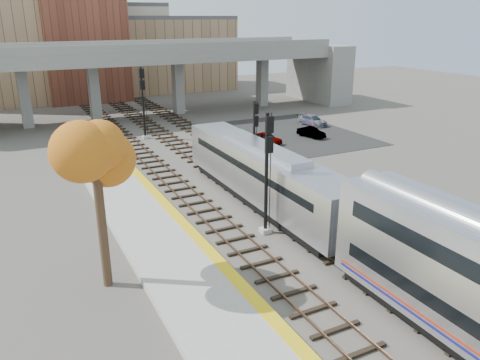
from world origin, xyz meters
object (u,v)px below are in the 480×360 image
signal_mast_near (267,175)px  car_a (267,138)px  signal_mast_mid (254,143)px  car_c (313,120)px  tree (94,152)px  signal_mast_far (143,103)px  locomotive (263,174)px  car_b (311,132)px

signal_mast_near → car_a: 21.44m
signal_mast_mid → car_c: (15.83, 14.32, -2.40)m
tree → car_c: bearing=39.9°
car_a → signal_mast_far: bearing=120.3°
signal_mast_far → car_a: signal_mast_far is taller
locomotive → car_a: locomotive is taller
locomotive → tree: size_ratio=2.08×
tree → car_b: (26.13, 19.97, -6.21)m
car_b → car_c: (3.65, 4.95, 0.04)m
signal_mast_near → signal_mast_mid: bearing=65.7°
car_b → car_c: car_c is taller
signal_mast_mid → tree: size_ratio=0.70×
car_a → car_c: 10.57m
signal_mast_near → car_b: size_ratio=2.24×
signal_mast_mid → signal_mast_far: signal_mast_far is taller
signal_mast_mid → car_b: size_ratio=1.93×
locomotive → tree: bearing=-154.5°
signal_mast_near → signal_mast_far: (0.00, 26.14, 0.13)m
signal_mast_far → tree: (-9.85, -27.67, 2.92)m
signal_mast_near → signal_mast_far: size_ratio=0.97×
signal_mast_far → car_c: (19.93, -2.75, -3.25)m
locomotive → signal_mast_far: 22.13m
locomotive → signal_mast_mid: 5.35m
signal_mast_mid → tree: tree is taller
signal_mast_near → car_c: signal_mast_near is taller
signal_mast_mid → signal_mast_far: bearing=103.5°
locomotive → car_b: (14.18, 14.27, -1.69)m
locomotive → signal_mast_mid: bearing=67.8°
tree → car_a: size_ratio=2.72×
locomotive → signal_mast_near: (-2.10, -4.17, 1.47)m
signal_mast_near → signal_mast_far: bearing=90.0°
signal_mast_near → car_b: signal_mast_near is taller
signal_mast_mid → signal_mast_far: (-4.10, 17.07, 0.85)m
signal_mast_near → signal_mast_far: signal_mast_far is taller
locomotive → signal_mast_mid: size_ratio=2.99×
tree → car_a: bearing=44.1°
signal_mast_near → signal_mast_mid: (4.10, 9.07, -0.72)m
signal_mast_far → signal_mast_mid: bearing=-76.5°
tree → car_c: size_ratio=2.26×
car_b → car_c: bearing=38.3°
tree → car_b: size_ratio=2.77×
signal_mast_far → car_c: 20.38m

